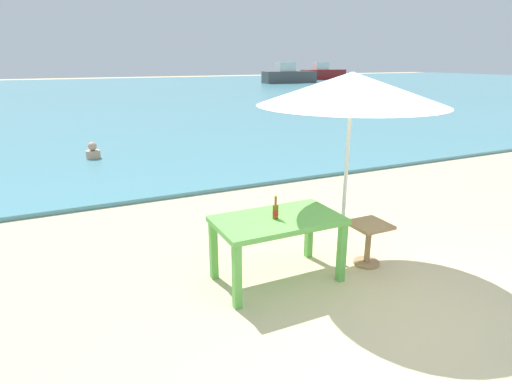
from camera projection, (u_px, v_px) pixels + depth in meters
name	position (u px, v px, depth m)	size (l,w,h in m)	color
ground_plane	(438.00, 339.00, 3.83)	(120.00, 120.00, 0.00)	beige
sea_water	(96.00, 94.00, 29.62)	(120.00, 50.00, 0.08)	teal
picnic_table_green	(278.00, 227.00, 4.68)	(1.40, 0.80, 0.76)	#60B24C
beer_bottle_amber	(276.00, 211.00, 4.59)	(0.07, 0.07, 0.26)	brown
patio_umbrella	(352.00, 89.00, 4.61)	(2.10, 2.10, 2.30)	silver
side_table_wood	(369.00, 238.00, 5.13)	(0.44, 0.44, 0.54)	#9E7A51
swimmer_person	(93.00, 152.00, 10.36)	(0.34, 0.34, 0.41)	tan
boat_tanker	(289.00, 75.00, 42.50)	(5.58, 1.52, 2.03)	#4C4C4C
boat_ferry	(323.00, 73.00, 49.72)	(5.45, 1.49, 1.98)	maroon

